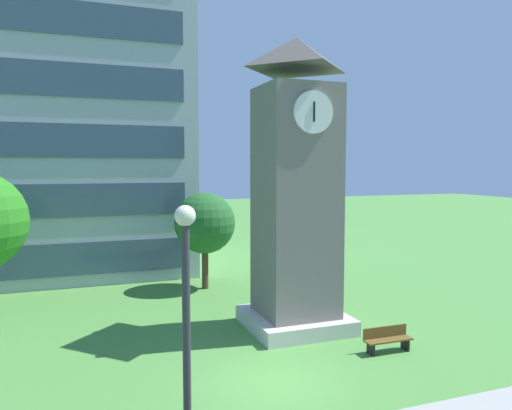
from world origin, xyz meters
TOP-DOWN VIEW (x-y plane):
  - ground_plane at (0.00, 0.00)m, footprint 160.00×160.00m
  - office_building at (-9.80, 19.85)m, footprint 21.79×10.94m
  - clock_tower at (2.69, 4.43)m, footprint 3.89×3.89m
  - park_bench at (4.70, 0.89)m, footprint 1.81×0.51m
  - street_lamp at (-3.88, -5.39)m, footprint 0.36×0.36m
  - tree_near_tower at (0.78, 11.94)m, footprint 3.29×3.29m

SIDE VIEW (x-z plane):
  - ground_plane at x=0.00m, z-range 0.00..0.00m
  - park_bench at x=4.70m, z-range 0.02..0.90m
  - tree_near_tower at x=0.78m, z-range 0.95..6.18m
  - street_lamp at x=-3.88m, z-range 0.71..6.71m
  - clock_tower at x=2.69m, z-range -0.57..11.13m
  - office_building at x=-9.80m, z-range 0.00..25.60m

